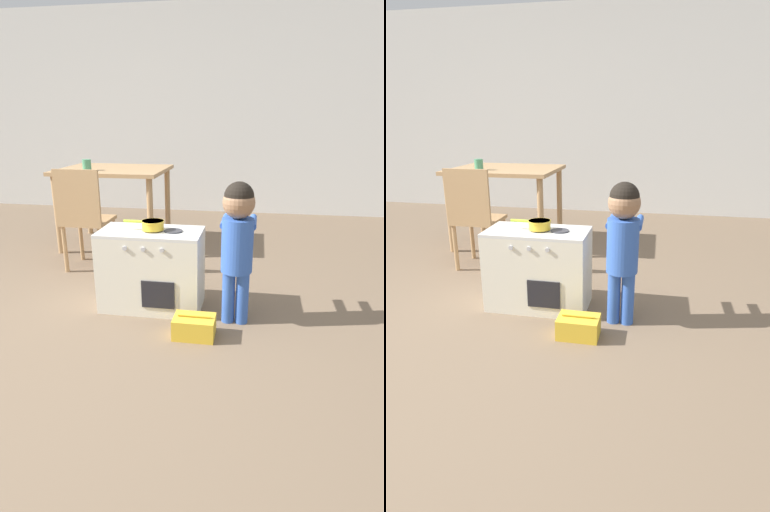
% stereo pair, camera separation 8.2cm
% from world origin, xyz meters
% --- Properties ---
extents(ground_plane, '(16.00, 16.00, 0.00)m').
position_xyz_m(ground_plane, '(0.00, 0.00, 0.00)').
color(ground_plane, brown).
extents(wall_back, '(10.00, 0.06, 2.60)m').
position_xyz_m(wall_back, '(0.00, 3.82, 1.30)').
color(wall_back, silver).
rests_on(wall_back, ground_plane).
extents(play_kitchen, '(0.68, 0.37, 0.55)m').
position_xyz_m(play_kitchen, '(0.32, 0.74, 0.27)').
color(play_kitchen, silver).
rests_on(play_kitchen, ground_plane).
extents(toy_pot, '(0.27, 0.15, 0.06)m').
position_xyz_m(toy_pot, '(0.33, 0.74, 0.59)').
color(toy_pot, yellow).
rests_on(toy_pot, play_kitchen).
extents(child_figure, '(0.22, 0.36, 0.90)m').
position_xyz_m(child_figure, '(0.89, 0.61, 0.58)').
color(child_figure, '#335BB7').
rests_on(child_figure, ground_plane).
extents(toy_basket, '(0.25, 0.17, 0.15)m').
position_xyz_m(toy_basket, '(0.67, 0.38, 0.06)').
color(toy_basket, gold).
rests_on(toy_basket, ground_plane).
extents(dining_table, '(1.03, 0.83, 0.78)m').
position_xyz_m(dining_table, '(-0.41, 2.08, 0.67)').
color(dining_table, tan).
rests_on(dining_table, ground_plane).
extents(dining_chair_near, '(0.38, 0.38, 0.87)m').
position_xyz_m(dining_chair_near, '(-0.41, 1.35, 0.46)').
color(dining_chair_near, tan).
rests_on(dining_chair_near, ground_plane).
extents(cup_on_table, '(0.08, 0.08, 0.10)m').
position_xyz_m(cup_on_table, '(-0.59, 1.87, 0.83)').
color(cup_on_table, '#478E66').
rests_on(cup_on_table, dining_table).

